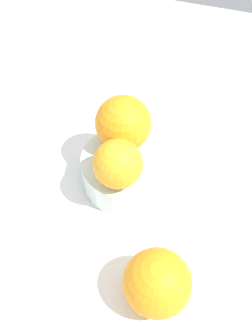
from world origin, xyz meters
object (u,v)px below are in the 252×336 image
orange_in_bowl_0 (123,123)px  orange_loose_0 (157,283)px  orange_in_bowl_1 (118,164)px  fruit_bowl (126,170)px

orange_in_bowl_0 → orange_loose_0: 22.85cm
orange_in_bowl_0 → orange_in_bowl_1: size_ratio=1.20×
orange_in_bowl_1 → fruit_bowl: bearing=89.4°
fruit_bowl → orange_loose_0: size_ratio=1.59×
orange_in_bowl_0 → orange_loose_0: (10.59, -19.60, -5.08)cm
orange_in_bowl_1 → orange_loose_0: 16.35cm
fruit_bowl → orange_in_bowl_0: 7.73cm
fruit_bowl → orange_in_bowl_1: size_ratio=1.96×
orange_in_bowl_1 → orange_in_bowl_0: bearing=101.4°
orange_loose_0 → fruit_bowl: bearing=119.2°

